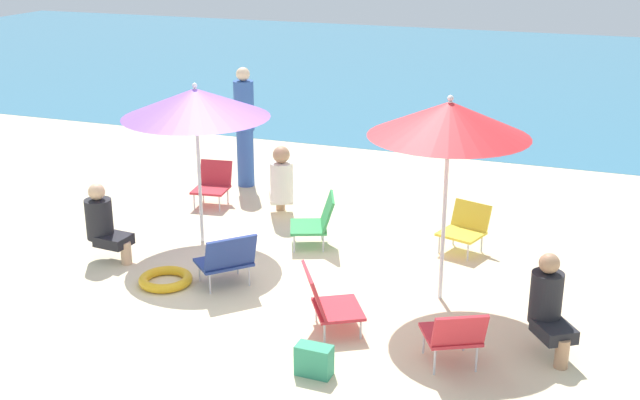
% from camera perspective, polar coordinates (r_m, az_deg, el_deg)
% --- Properties ---
extents(ground_plane, '(40.00, 40.00, 0.00)m').
position_cam_1_polar(ground_plane, '(8.41, -2.21, -6.61)').
color(ground_plane, beige).
extents(sea_water, '(40.00, 16.00, 0.01)m').
position_cam_1_polar(sea_water, '(21.07, 12.04, 8.80)').
color(sea_water, teal).
rests_on(sea_water, ground_plane).
extents(umbrella_red, '(1.56, 1.56, 2.10)m').
position_cam_1_polar(umbrella_red, '(7.78, 9.09, 5.63)').
color(umbrella_red, silver).
rests_on(umbrella_red, ground_plane).
extents(umbrella_purple, '(1.70, 1.70, 1.91)m').
position_cam_1_polar(umbrella_purple, '(9.33, -8.75, 6.77)').
color(umbrella_purple, silver).
rests_on(umbrella_purple, ground_plane).
extents(beach_chair_a, '(0.51, 0.57, 0.57)m').
position_cam_1_polar(beach_chair_a, '(10.99, -7.54, 1.23)').
color(beach_chair_a, red).
rests_on(beach_chair_a, ground_plane).
extents(beach_chair_b, '(0.66, 0.66, 0.62)m').
position_cam_1_polar(beach_chair_b, '(9.48, -0.20, -1.41)').
color(beach_chair_b, '#33934C').
rests_on(beach_chair_b, ground_plane).
extents(beach_chair_c, '(0.65, 0.68, 0.59)m').
position_cam_1_polar(beach_chair_c, '(7.04, 9.41, -9.27)').
color(beach_chair_c, red).
rests_on(beach_chair_c, ground_plane).
extents(beach_chair_d, '(0.59, 0.61, 0.55)m').
position_cam_1_polar(beach_chair_d, '(9.51, 10.19, -1.84)').
color(beach_chair_d, gold).
rests_on(beach_chair_d, ground_plane).
extents(beach_chair_e, '(0.71, 0.71, 0.63)m').
position_cam_1_polar(beach_chair_e, '(7.55, 0.47, -7.08)').
color(beach_chair_e, red).
rests_on(beach_chair_e, ground_plane).
extents(beach_chair_f, '(0.74, 0.74, 0.62)m').
position_cam_1_polar(beach_chair_f, '(8.46, -6.57, -4.11)').
color(beach_chair_f, navy).
rests_on(beach_chair_f, ground_plane).
extents(person_a, '(0.28, 0.28, 1.71)m').
position_cam_1_polar(person_a, '(11.55, -5.33, 5.17)').
color(person_a, '#2D519E').
rests_on(person_a, ground_plane).
extents(person_b, '(0.46, 0.52, 0.92)m').
position_cam_1_polar(person_b, '(7.42, 15.80, -7.07)').
color(person_b, black).
rests_on(person_b, ground_plane).
extents(person_c, '(0.43, 0.53, 0.96)m').
position_cam_1_polar(person_c, '(10.34, -2.73, 1.30)').
color(person_c, silver).
rests_on(person_c, ground_plane).
extents(person_d, '(0.55, 0.33, 0.90)m').
position_cam_1_polar(person_d, '(9.36, -14.99, -1.53)').
color(person_d, black).
rests_on(person_d, ground_plane).
extents(swim_ring, '(0.57, 0.57, 0.10)m').
position_cam_1_polar(swim_ring, '(8.75, -10.81, -5.50)').
color(swim_ring, yellow).
rests_on(swim_ring, ground_plane).
extents(beach_bag, '(0.31, 0.17, 0.27)m').
position_cam_1_polar(beach_bag, '(6.96, -0.42, -11.21)').
color(beach_bag, '#389970').
rests_on(beach_bag, ground_plane).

